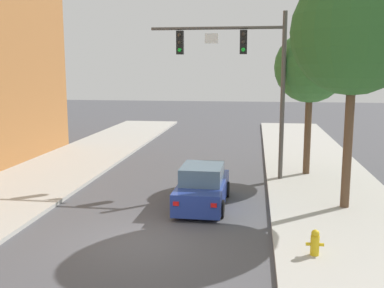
# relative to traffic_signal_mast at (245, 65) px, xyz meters

# --- Properties ---
(ground_plane) EXTENTS (120.00, 120.00, 0.00)m
(ground_plane) POSITION_rel_traffic_signal_mast_xyz_m (-2.91, -8.08, -5.32)
(ground_plane) COLOR #4C4C51
(sidewalk_right) EXTENTS (5.00, 60.00, 0.15)m
(sidewalk_right) POSITION_rel_traffic_signal_mast_xyz_m (3.59, -8.08, -5.24)
(sidewalk_right) COLOR #B2AFA8
(sidewalk_right) RESTS_ON ground
(traffic_signal_mast) EXTENTS (6.08, 0.38, 7.50)m
(traffic_signal_mast) POSITION_rel_traffic_signal_mast_xyz_m (0.00, 0.00, 0.00)
(traffic_signal_mast) COLOR #514C47
(traffic_signal_mast) RESTS_ON sidewalk_right
(car_lead_blue) EXTENTS (1.87, 4.26, 1.60)m
(car_lead_blue) POSITION_rel_traffic_signal_mast_xyz_m (-1.43, -4.25, -4.60)
(car_lead_blue) COLOR navy
(car_lead_blue) RESTS_ON ground
(fire_hydrant) EXTENTS (0.48, 0.24, 0.72)m
(fire_hydrant) POSITION_rel_traffic_signal_mast_xyz_m (2.16, -8.75, -4.81)
(fire_hydrant) COLOR gold
(fire_hydrant) RESTS_ON sidewalk_right
(street_tree_nearest) EXTENTS (4.38, 4.38, 8.45)m
(street_tree_nearest) POSITION_rel_traffic_signal_mast_xyz_m (3.80, -4.11, 1.07)
(street_tree_nearest) COLOR brown
(street_tree_nearest) RESTS_ON sidewalk_right
(street_tree_second) EXTENTS (3.34, 3.34, 6.77)m
(street_tree_second) POSITION_rel_traffic_signal_mast_xyz_m (2.99, 1.20, -0.11)
(street_tree_second) COLOR brown
(street_tree_second) RESTS_ON sidewalk_right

